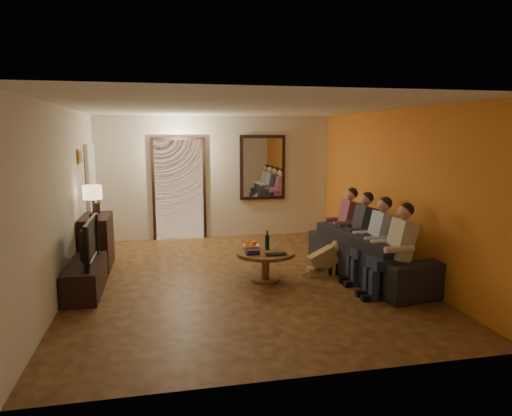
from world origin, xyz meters
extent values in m
cube|color=#3B1E0F|center=(0.00, 0.00, 0.00)|extent=(5.00, 6.00, 0.01)
cube|color=white|center=(0.00, 0.00, 2.60)|extent=(5.00, 6.00, 0.01)
cube|color=beige|center=(0.00, 3.00, 1.30)|extent=(5.00, 0.02, 2.60)
cube|color=beige|center=(0.00, -3.00, 1.30)|extent=(5.00, 0.02, 2.60)
cube|color=beige|center=(-2.50, 0.00, 1.30)|extent=(0.02, 6.00, 2.60)
cube|color=beige|center=(2.50, 0.00, 1.30)|extent=(0.02, 6.00, 2.60)
cube|color=orange|center=(2.49, 0.00, 1.30)|extent=(0.01, 6.00, 2.60)
cube|color=#FFE0A5|center=(-0.80, 2.98, 1.05)|extent=(1.00, 0.06, 2.10)
cube|color=black|center=(-0.80, 2.97, 1.05)|extent=(1.12, 0.04, 2.22)
cube|color=silver|center=(-0.55, 2.98, 0.90)|extent=(0.45, 0.03, 1.70)
cube|color=black|center=(1.00, 2.96, 1.50)|extent=(1.00, 0.05, 1.40)
cube|color=white|center=(1.00, 2.93, 1.50)|extent=(0.86, 0.02, 1.26)
cube|color=white|center=(-2.46, 2.30, 1.02)|extent=(0.06, 0.85, 2.04)
cube|color=#B28C33|center=(-2.47, 1.30, 1.85)|extent=(0.03, 0.28, 0.24)
cube|color=brown|center=(-2.46, 1.30, 1.85)|extent=(0.01, 0.22, 0.18)
cube|color=black|center=(-2.25, 1.10, 0.44)|extent=(0.45, 0.99, 0.88)
cube|color=black|center=(-2.25, -0.19, 0.22)|extent=(0.45, 1.30, 0.43)
imported|color=black|center=(-2.25, -0.19, 0.74)|extent=(1.06, 0.14, 0.61)
imported|color=black|center=(2.04, -0.31, 0.37)|extent=(2.64, 1.33, 0.74)
cylinder|color=brown|center=(0.35, -0.16, 0.23)|extent=(1.09, 1.09, 0.45)
imported|color=white|center=(0.17, 0.06, 0.48)|extent=(0.26, 0.26, 0.06)
cylinder|color=silver|center=(0.53, -0.11, 0.50)|extent=(0.06, 0.06, 0.10)
imported|color=black|center=(0.45, -0.44, 0.46)|extent=(0.33, 0.22, 0.03)
camera|label=1|loc=(-1.17, -6.72, 2.21)|focal=32.00mm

